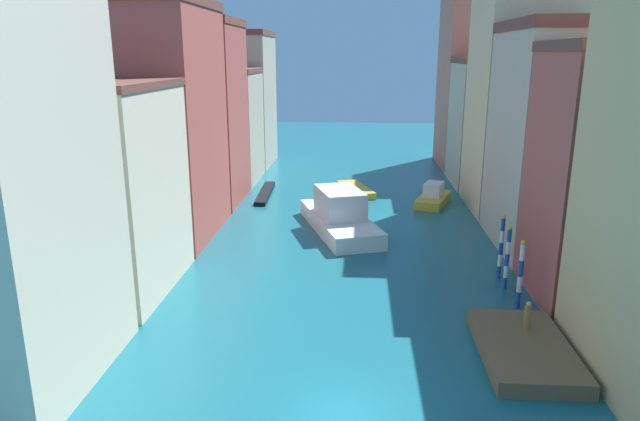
% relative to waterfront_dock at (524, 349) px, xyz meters
% --- Properties ---
extents(ground_plane, '(154.00, 154.00, 0.00)m').
position_rel_waterfront_dock_xyz_m(ground_plane, '(-8.52, 19.42, -0.37)').
color(ground_plane, '#196070').
extents(building_left_1, '(7.91, 10.11, 12.51)m').
position_rel_waterfront_dock_xyz_m(building_left_1, '(-23.27, 6.81, 5.89)').
color(building_left_1, beige).
rests_on(building_left_1, ground).
extents(building_left_2, '(7.91, 11.60, 17.98)m').
position_rel_waterfront_dock_xyz_m(building_left_2, '(-23.27, 17.87, 8.63)').
color(building_left_2, '#B25147').
rests_on(building_left_2, ground).
extents(building_left_3, '(7.91, 9.43, 17.18)m').
position_rel_waterfront_dock_xyz_m(building_left_3, '(-23.27, 28.68, 8.23)').
color(building_left_3, '#B25147').
rests_on(building_left_3, ground).
extents(building_left_4, '(7.91, 9.28, 12.49)m').
position_rel_waterfront_dock_xyz_m(building_left_4, '(-23.27, 38.03, 5.88)').
color(building_left_4, '#BCB299').
rests_on(building_left_4, ground).
extents(building_left_5, '(7.91, 10.57, 16.81)m').
position_rel_waterfront_dock_xyz_m(building_left_5, '(-23.27, 48.28, 8.05)').
color(building_left_5, '#BCB299').
rests_on(building_left_5, ground).
extents(building_right_1, '(7.91, 7.96, 14.70)m').
position_rel_waterfront_dock_xyz_m(building_right_1, '(6.23, 7.48, 6.99)').
color(building_right_1, '#B25147').
rests_on(building_right_1, ground).
extents(building_right_2, '(7.91, 11.13, 16.29)m').
position_rel_waterfront_dock_xyz_m(building_right_2, '(6.23, 16.96, 7.79)').
color(building_right_2, '#BCB299').
rests_on(building_right_2, ground).
extents(building_right_3, '(7.91, 10.25, 21.88)m').
position_rel_waterfront_dock_xyz_m(building_right_3, '(6.23, 27.82, 10.58)').
color(building_right_3, beige).
rests_on(building_right_3, ground).
extents(building_right_4, '(7.91, 10.08, 13.69)m').
position_rel_waterfront_dock_xyz_m(building_right_4, '(6.23, 38.30, 6.49)').
color(building_right_4, '#BCB299').
rests_on(building_right_4, ground).
extents(building_right_5, '(7.91, 11.69, 21.44)m').
position_rel_waterfront_dock_xyz_m(building_right_5, '(6.23, 49.20, 10.36)').
color(building_right_5, '#C6705B').
rests_on(building_right_5, ground).
extents(waterfront_dock, '(4.12, 7.21, 0.74)m').
position_rel_waterfront_dock_xyz_m(waterfront_dock, '(0.00, 0.00, 0.00)').
color(waterfront_dock, brown).
rests_on(waterfront_dock, ground).
extents(person_on_dock, '(0.36, 0.36, 1.46)m').
position_rel_waterfront_dock_xyz_m(person_on_dock, '(0.46, 1.46, 1.04)').
color(person_on_dock, olive).
rests_on(person_on_dock, waterfront_dock).
extents(mooring_pole_0, '(0.30, 0.30, 4.04)m').
position_rel_waterfront_dock_xyz_m(mooring_pole_0, '(1.16, 5.61, 1.69)').
color(mooring_pole_0, '#1E479E').
rests_on(mooring_pole_0, ground).
extents(mooring_pole_1, '(0.28, 0.28, 4.07)m').
position_rel_waterfront_dock_xyz_m(mooring_pole_1, '(1.08, 8.23, 1.71)').
color(mooring_pole_1, '#1E479E').
rests_on(mooring_pole_1, ground).
extents(mooring_pole_2, '(0.29, 0.29, 4.23)m').
position_rel_waterfront_dock_xyz_m(mooring_pole_2, '(1.14, 10.08, 1.79)').
color(mooring_pole_2, '#1E479E').
rests_on(mooring_pole_2, ground).
extents(vaporetto_white, '(7.45, 12.39, 3.46)m').
position_rel_waterfront_dock_xyz_m(vaporetto_white, '(-9.50, 19.62, 0.90)').
color(vaporetto_white, white).
rests_on(vaporetto_white, ground).
extents(gondola_black, '(1.50, 9.28, 0.40)m').
position_rel_waterfront_dock_xyz_m(gondola_black, '(-17.55, 31.27, -0.17)').
color(gondola_black, black).
rests_on(gondola_black, ground).
extents(motorboat_0, '(4.19, 6.37, 2.11)m').
position_rel_waterfront_dock_xyz_m(motorboat_0, '(-0.79, 28.67, 0.36)').
color(motorboat_0, gold).
rests_on(motorboat_0, ground).
extents(motorboat_1, '(4.21, 7.02, 0.68)m').
position_rel_waterfront_dock_xyz_m(motorboat_1, '(-8.28, 32.78, -0.03)').
color(motorboat_1, gold).
rests_on(motorboat_1, ground).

